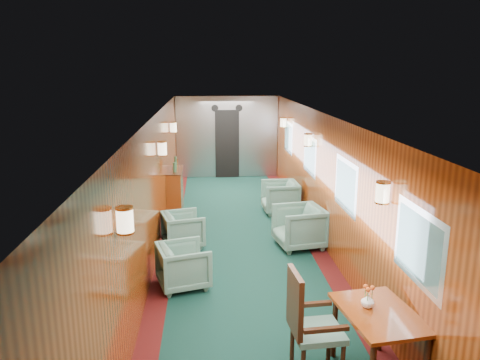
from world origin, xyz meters
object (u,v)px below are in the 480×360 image
(credenza, at_px, (175,190))
(armchair_right_far, at_px, (280,197))
(side_chair, at_px, (307,320))
(armchair_left_near, at_px, (183,266))
(armchair_right_near, at_px, (299,227))
(armchair_left_far, at_px, (183,230))
(dining_table, at_px, (379,322))

(credenza, distance_m, armchair_right_far, 2.38)
(side_chair, relative_size, armchair_right_far, 1.52)
(armchair_left_near, bearing_deg, armchair_right_near, -70.59)
(credenza, distance_m, armchair_right_near, 3.38)
(armchair_left_far, xyz_separation_m, armchair_right_near, (2.10, -0.17, 0.06))
(armchair_left_far, bearing_deg, armchair_right_far, -62.44)
(credenza, relative_size, armchair_right_far, 1.58)
(armchair_left_far, bearing_deg, dining_table, -165.82)
(dining_table, height_order, credenza, credenza)
(side_chair, height_order, credenza, credenza)
(armchair_right_far, bearing_deg, armchair_left_near, -31.65)
(credenza, relative_size, armchair_left_far, 1.75)
(credenza, height_order, armchair_left_near, credenza)
(armchair_left_near, bearing_deg, armchair_left_far, -13.36)
(armchair_left_near, bearing_deg, credenza, -10.89)
(side_chair, distance_m, armchair_left_near, 2.62)
(credenza, bearing_deg, armchair_left_far, -83.02)
(armchair_right_far, bearing_deg, armchair_right_near, -1.62)
(armchair_right_near, bearing_deg, armchair_right_far, 170.64)
(dining_table, bearing_deg, armchair_right_near, 83.33)
(side_chair, bearing_deg, dining_table, -11.05)
(armchair_left_far, height_order, armchair_right_far, armchair_right_far)
(dining_table, relative_size, armchair_right_far, 1.41)
(side_chair, xyz_separation_m, armchair_left_far, (-1.46, 3.81, -0.32))
(armchair_left_near, bearing_deg, dining_table, -153.25)
(credenza, bearing_deg, dining_table, -68.10)
(credenza, bearing_deg, armchair_left_near, -84.80)
(dining_table, relative_size, armchair_left_near, 1.52)
(armchair_left_near, bearing_deg, side_chair, -163.86)
(armchair_right_near, bearing_deg, dining_table, -8.51)
(armchair_left_far, bearing_deg, armchair_right_near, -109.79)
(credenza, height_order, armchair_right_near, credenza)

